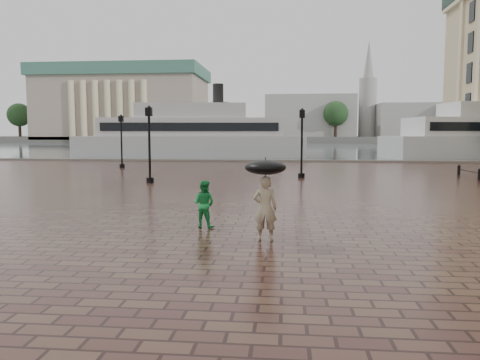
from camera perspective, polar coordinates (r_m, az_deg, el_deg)
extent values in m
plane|color=#391D1A|center=(17.16, -1.07, -3.96)|extent=(300.00, 300.00, 0.00)
plane|color=#4E585E|center=(108.86, 4.56, 4.09)|extent=(240.00, 240.00, 0.00)
cube|color=slate|center=(48.92, 3.28, 2.26)|extent=(80.00, 0.60, 0.30)
cube|color=#4C4C47|center=(176.82, 4.97, 4.99)|extent=(300.00, 60.00, 2.00)
cube|color=gray|center=(171.78, -13.94, 8.50)|extent=(55.00, 30.00, 22.00)
cube|color=#396855|center=(172.83, -14.04, 12.48)|extent=(57.00, 32.00, 4.00)
cube|color=gray|center=(167.11, 8.42, 7.66)|extent=(30.00, 22.00, 14.00)
cube|color=gray|center=(172.33, 20.20, 6.82)|extent=(25.00, 22.00, 11.00)
cylinder|color=gray|center=(169.39, 15.28, 8.51)|extent=(6.00, 6.00, 20.00)
cone|color=gray|center=(170.72, 15.40, 13.21)|extent=(5.00, 5.00, 18.00)
cylinder|color=#2D2119|center=(180.06, -25.25, 5.44)|extent=(1.00, 1.00, 8.00)
sphere|color=#1A3819|center=(180.18, -25.32, 7.19)|extent=(8.00, 8.00, 8.00)
cylinder|color=#2D2119|center=(164.61, -14.36, 5.84)|extent=(1.00, 1.00, 8.00)
sphere|color=#1A3819|center=(164.74, -14.41, 7.75)|extent=(8.00, 8.00, 8.00)
cylinder|color=#2D2119|center=(156.09, -1.77, 6.03)|extent=(1.00, 1.00, 8.00)
sphere|color=#1A3819|center=(156.23, -1.78, 8.05)|extent=(8.00, 8.00, 8.00)
cylinder|color=#2D2119|center=(155.63, 11.56, 5.92)|extent=(1.00, 1.00, 8.00)
sphere|color=#1A3819|center=(155.77, 11.60, 7.94)|extent=(8.00, 8.00, 8.00)
cylinder|color=#2D2119|center=(163.32, 24.29, 5.52)|extent=(1.00, 1.00, 8.00)
sphere|color=#1A3819|center=(163.45, 24.36, 7.45)|extent=(8.00, 8.00, 8.00)
cylinder|color=black|center=(32.70, 27.16, 0.52)|extent=(0.20, 0.20, 0.60)
sphere|color=black|center=(32.68, 27.19, 1.07)|extent=(0.22, 0.22, 0.22)
cylinder|color=black|center=(35.97, 25.12, 1.01)|extent=(0.20, 0.20, 0.60)
sphere|color=black|center=(35.95, 25.14, 1.52)|extent=(0.22, 0.22, 0.22)
cylinder|color=black|center=(28.09, -10.91, -0.01)|extent=(0.44, 0.44, 0.30)
cylinder|color=black|center=(27.97, -10.98, 3.76)|extent=(0.14, 0.14, 4.00)
cube|color=black|center=(27.99, -11.06, 8.17)|extent=(0.35, 0.35, 0.50)
sphere|color=beige|center=(27.99, -11.06, 8.17)|extent=(0.28, 0.28, 0.28)
cylinder|color=black|center=(30.94, 7.49, 0.55)|extent=(0.44, 0.44, 0.30)
cylinder|color=black|center=(30.83, 7.53, 3.98)|extent=(0.14, 0.14, 4.00)
cube|color=black|center=(30.85, 7.58, 7.97)|extent=(0.35, 0.35, 0.50)
sphere|color=beige|center=(30.85, 7.58, 7.97)|extent=(0.28, 0.28, 0.28)
cylinder|color=black|center=(41.33, -14.18, 1.69)|extent=(0.44, 0.44, 0.30)
cylinder|color=black|center=(41.25, -14.24, 4.26)|extent=(0.14, 0.14, 4.00)
cube|color=black|center=(41.26, -14.31, 7.24)|extent=(0.35, 0.35, 0.50)
sphere|color=beige|center=(41.26, -14.31, 7.24)|extent=(0.28, 0.28, 0.28)
imported|color=tan|center=(12.53, 3.09, -3.48)|extent=(0.64, 0.42, 1.75)
imported|color=green|center=(14.35, -4.42, -2.93)|extent=(0.84, 0.73, 1.45)
cube|color=#BBBBBB|center=(57.56, -5.91, 4.04)|extent=(27.76, 9.88, 2.61)
cube|color=silver|center=(57.55, -5.93, 6.42)|extent=(22.26, 8.34, 2.17)
cube|color=silver|center=(57.61, -5.95, 8.36)|extent=(13.56, 6.60, 1.74)
cylinder|color=black|center=(57.59, -2.68, 10.34)|extent=(1.30, 1.30, 2.61)
cube|color=black|center=(54.68, -6.16, 6.46)|extent=(20.49, 2.70, 0.98)
cube|color=black|center=(60.42, -5.73, 6.38)|extent=(20.49, 2.70, 0.98)
cylinder|color=black|center=(12.45, 3.11, -0.70)|extent=(0.02, 0.02, 0.95)
ellipsoid|color=black|center=(12.41, 3.12, 1.55)|extent=(1.10, 1.10, 0.39)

